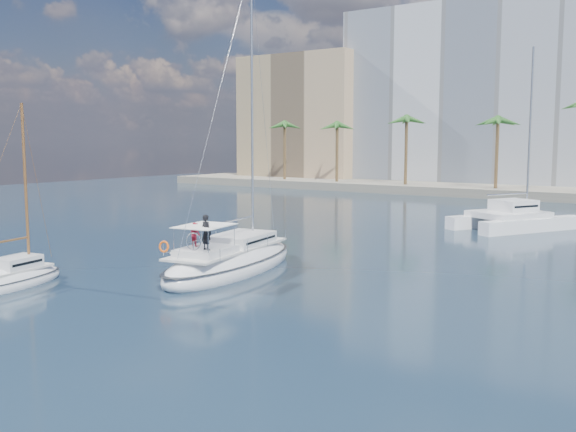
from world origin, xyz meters
The scene contains 10 objects.
ground centered at (0.00, 0.00, 0.00)m, with size 160.00×160.00×0.00m, color black.
quay centered at (0.00, 61.00, 0.60)m, with size 120.00×14.00×1.20m, color gray.
building_modern centered at (-12.00, 73.00, 14.00)m, with size 42.00×16.00×28.00m, color silver.
building_tan_left centered at (-42.00, 69.00, 11.00)m, with size 22.00×14.00×22.00m, color tan.
palm_left centered at (-34.00, 57.00, 10.28)m, with size 3.60×3.60×12.30m.
palm_centre centered at (0.00, 57.00, 10.28)m, with size 3.60×3.60×12.30m.
main_sloop centered at (-3.07, 0.33, 0.56)m, with size 5.97×13.02×18.61m.
small_sloop centered at (-9.76, -9.35, 0.39)m, with size 3.39×7.21×9.96m.
catamaran centered at (5.22, 27.37, 1.10)m, with size 9.45×11.50×15.22m.
seagull centered at (-7.93, 0.50, 0.54)m, with size 1.01×0.44×0.19m.
Camera 1 is at (20.26, -27.60, 7.49)m, focal length 40.00 mm.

